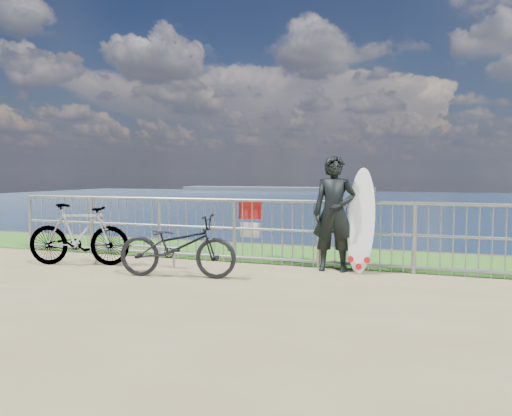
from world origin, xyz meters
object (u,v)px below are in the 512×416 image
at_px(surfer, 334,213).
at_px(bicycle_far, 79,235).
at_px(bicycle_near, 177,246).
at_px(surfboard, 361,224).

distance_m(surfer, bicycle_far, 4.32).
xyz_separation_m(surfer, bicycle_near, (-2.14, -1.26, -0.45)).
bearing_deg(bicycle_far, bicycle_near, -114.01).
xyz_separation_m(bicycle_near, bicycle_far, (-2.05, 0.32, 0.05)).
height_order(surfboard, bicycle_far, surfboard).
relative_size(surfboard, bicycle_near, 0.92).
relative_size(surfboard, bicycle_far, 0.95).
bearing_deg(bicycle_near, bicycle_far, 71.09).
relative_size(surfer, bicycle_near, 1.03).
height_order(bicycle_near, bicycle_far, bicycle_far).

